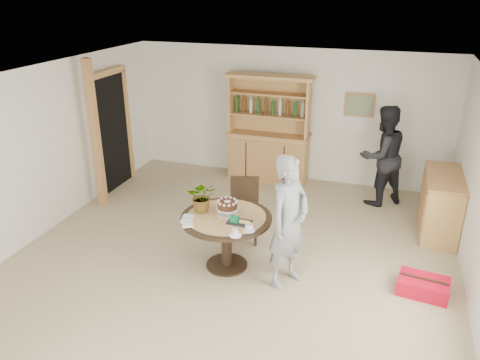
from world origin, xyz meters
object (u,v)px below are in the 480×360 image
at_px(hutch, 269,145).
at_px(sideboard, 441,204).
at_px(dining_table, 226,227).
at_px(red_suitcase, 423,286).
at_px(teen_boy, 289,222).
at_px(adult_person, 382,156).
at_px(dining_chair, 244,205).

bearing_deg(hutch, sideboard, -22.21).
relative_size(dining_table, red_suitcase, 1.86).
height_order(sideboard, dining_table, sideboard).
bearing_deg(sideboard, teen_boy, -133.38).
bearing_deg(red_suitcase, sideboard, 89.49).
bearing_deg(adult_person, red_suitcase, 66.74).
height_order(dining_chair, adult_person, adult_person).
xyz_separation_m(hutch, dining_table, (0.28, -3.16, -0.08)).
bearing_deg(hutch, adult_person, -11.79).
xyz_separation_m(sideboard, dining_chair, (-2.78, -1.09, 0.06)).
relative_size(dining_table, teen_boy, 0.70).
relative_size(hutch, dining_chair, 2.16).
relative_size(adult_person, red_suitcase, 2.68).
distance_m(adult_person, red_suitcase, 2.73).
distance_m(sideboard, adult_person, 1.30).
relative_size(dining_table, adult_person, 0.69).
distance_m(dining_chair, red_suitcase, 2.65).
distance_m(hutch, adult_person, 2.15).
bearing_deg(sideboard, dining_chair, -158.56).
distance_m(dining_chair, teen_boy, 1.31).
distance_m(dining_chair, adult_person, 2.66).
distance_m(dining_table, dining_chair, 0.83).
xyz_separation_m(sideboard, teen_boy, (-1.91, -2.02, 0.39)).
bearing_deg(dining_table, hutch, 95.13).
distance_m(teen_boy, red_suitcase, 1.86).
height_order(hutch, dining_chair, hutch).
xyz_separation_m(teen_boy, red_suitcase, (1.67, 0.29, -0.76)).
distance_m(sideboard, dining_chair, 2.98).
xyz_separation_m(sideboard, dining_table, (-2.76, -1.92, 0.13)).
relative_size(hutch, dining_table, 1.70).
relative_size(hutch, teen_boy, 1.18).
bearing_deg(dining_chair, hutch, 81.36).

